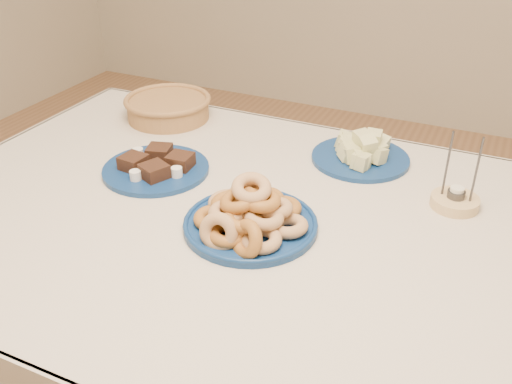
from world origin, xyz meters
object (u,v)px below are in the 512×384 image
(wicker_basket, at_px, (168,107))
(melon_plate, at_px, (360,153))
(dining_table, at_px, (265,258))
(donut_platter, at_px, (249,216))
(brownie_plate, at_px, (156,167))
(candle_holder, at_px, (455,200))

(wicker_basket, bearing_deg, melon_plate, -2.97)
(dining_table, height_order, melon_plate, melon_plate)
(dining_table, distance_m, donut_platter, 0.15)
(donut_platter, xyz_separation_m, melon_plate, (0.13, 0.42, -0.01))
(dining_table, height_order, donut_platter, donut_platter)
(donut_platter, bearing_deg, brownie_plate, 157.43)
(melon_plate, distance_m, wicker_basket, 0.63)
(melon_plate, relative_size, brownie_plate, 1.10)
(brownie_plate, bearing_deg, candle_holder, 11.60)
(donut_platter, relative_size, brownie_plate, 1.09)
(melon_plate, bearing_deg, dining_table, -106.47)
(melon_plate, xyz_separation_m, brownie_plate, (-0.46, -0.28, -0.01))
(donut_platter, bearing_deg, wicker_basket, 137.58)
(brownie_plate, relative_size, candle_holder, 1.63)
(dining_table, height_order, wicker_basket, wicker_basket)
(brownie_plate, bearing_deg, donut_platter, -22.57)
(dining_table, distance_m, brownie_plate, 0.38)
(wicker_basket, bearing_deg, donut_platter, -42.42)
(dining_table, relative_size, donut_platter, 5.21)
(candle_holder, bearing_deg, donut_platter, -143.69)
(dining_table, height_order, brownie_plate, brownie_plate)
(brownie_plate, bearing_deg, wicker_basket, 117.36)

